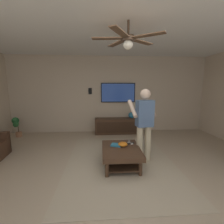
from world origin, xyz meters
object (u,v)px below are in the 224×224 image
Objects in this scene: tv at (118,93)px; remote_grey at (129,142)px; bowl at (123,144)px; wall_speaker_left at (145,92)px; person_standing at (144,121)px; ceiling_fan at (128,40)px; media_console at (119,126)px; coffee_table at (121,153)px; potted_plant_short at (16,125)px; wall_speaker_right at (90,91)px; remote_white at (130,143)px; remote_black at (131,143)px; vase_round at (131,115)px; book at (116,145)px.

tv is 2.48m from remote_grey.
wall_speaker_left reaches higher than bowl.
ceiling_fan is (-0.60, 0.50, 1.52)m from person_standing.
tv is (0.24, -0.00, 1.19)m from media_console.
coffee_table is 1.49× the size of potted_plant_short.
bowl is at bearing -3.72° from tv.
tv is at bearing 6.94° from remote_grey.
ceiling_fan is at bearing -164.25° from wall_speaker_right.
person_standing is at bearing -129.97° from remote_white.
remote_black reaches higher than coffee_table.
tv is 3.15m from ceiling_fan.
remote_white is 0.68× the size of vase_round.
tv is 8.41× the size of remote_white.
coffee_table is at bearing -5.16° from media_console.
bowl is (-0.10, 0.49, -0.49)m from person_standing.
potted_plant_short is (-0.18, 3.48, 0.14)m from media_console.
person_standing is at bearing 163.80° from wall_speaker_left.
coffee_table is at bearing 101.97° from remote_white.
ceiling_fan is at bearing -3.34° from tv.
book is at bearing -178.44° from remote_black.
book is at bearing 160.89° from vase_round.
coffee_table is 4.55× the size of wall_speaker_left.
vase_round is (2.27, -0.63, 0.21)m from bowl.
remote_white is at bearing 38.63° from book.
person_standing is 2.56m from wall_speaker_left.
potted_plant_short is 3.04× the size of book.
remote_grey is at bearing 0.70° from tv.
bowl reaches higher than remote_grey.
media_console is 1.04× the size of person_standing.
wall_speaker_right is at bearing -8.35° from remote_white.
wall_speaker_left is (2.26, -0.99, 1.07)m from remote_grey.
tv is 5.73× the size of wall_speaker_left.
tv reaches higher than remote_grey.
person_standing is at bearing -117.33° from potted_plant_short.
wall_speaker_right is (0.01, 1.02, 0.06)m from tv.
person_standing reaches higher than vase_round.
person_standing is 0.60m from remote_white.
person_standing is 8.05× the size of bowl.
wall_speaker_right is (0.24, 1.49, 0.87)m from vase_round.
media_console is 1.50× the size of ceiling_fan.
book is at bearing 13.58° from ceiling_fan.
coffee_table is 2.84m from tv.
remote_black is (-2.12, -0.04, 0.14)m from media_console.
potted_plant_short is at bearing 56.52° from coffee_table.
bowl is 0.93× the size of vase_round.
ceiling_fan is (-2.74, 0.17, 2.18)m from media_console.
tv reaches higher than person_standing.
remote_white is 2.77m from wall_speaker_left.
remote_white and remote_grey have the same top height.
coffee_table is at bearing 151.98° from bowl.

